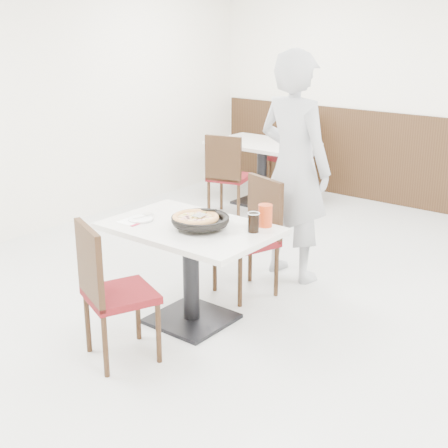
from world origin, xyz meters
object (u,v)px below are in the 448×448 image
Objects in this scene: chair_near at (120,292)px; pizza_pan at (200,223)px; bg_chair_left_far at (290,157)px; red_cup at (265,216)px; bg_chair_left_near at (230,175)px; chair_far at (246,239)px; side_plate at (141,219)px; pizza at (195,220)px; bg_table_left at (262,173)px; cola_glass at (253,223)px; main_table at (191,274)px; diner_person at (294,168)px.

chair_near is 0.75m from pizza_pan.
chair_near is 1.00× the size of bg_chair_left_far.
red_cup is 2.67m from bg_chair_left_near.
chair_far is 1.00× the size of bg_chair_left_near.
red_cup reaches higher than side_plate.
pizza is (-0.03, -0.02, 0.02)m from pizza_pan.
side_plate is 0.19× the size of bg_chair_left_far.
bg_chair_left_near reaches higher than side_plate.
bg_table_left is 1.26× the size of bg_chair_left_near.
pizza is 1.59× the size of side_plate.
chair_far is 2.66m from bg_table_left.
pizza is at bearing -136.78° from red_cup.
pizza_pan is 0.38m from cola_glass.
pizza reaches higher than pizza_pan.
main_table is at bearing 179.81° from pizza_pan.
cola_glass is (0.41, -0.47, 0.34)m from chair_far.
red_cup is 3.19m from bg_table_left.
side_plate is at bearing 145.48° from chair_near.
bg_chair_left_far is (-1.38, 3.50, 0.10)m from main_table.
red_cup is 0.17× the size of bg_chair_left_near.
chair_far is at bearing 128.78° from bg_chair_left_far.
chair_far is at bearing 141.47° from red_cup.
main_table is 3.22m from bg_table_left.
bg_chair_left_far reaches higher than cola_glass.
bg_table_left is at bearing 125.31° from red_cup.
bg_chair_left_near is at bearing -89.26° from bg_table_left.
diner_person reaches higher than pizza.
diner_person is at bearing 70.61° from side_plate.
chair_near is 0.49× the size of diner_person.
diner_person is 1.61× the size of bg_table_left.
bg_table_left is (-1.83, 2.73, -0.44)m from cola_glass.
side_plate is (-0.37, -0.13, 0.38)m from main_table.
red_cup is 3.67m from bg_chair_left_far.
bg_table_left is 0.65m from bg_chair_left_near.
pizza_pan is 2.96× the size of cola_glass.
cola_glass is at bearing 20.54° from side_plate.
bg_chair_left_near is (0.01, -0.65, 0.10)m from bg_table_left.
pizza is (0.06, -0.02, 0.44)m from main_table.
side_plate is 2.60m from bg_chair_left_near.
diner_person reaches higher than main_table.
bg_table_left is (-1.03, 3.02, -0.38)m from side_plate.
cola_glass is 0.14× the size of bg_chair_left_near.
chair_near reaches higher than cola_glass.
red_cup reaches higher than pizza_pan.
side_plate is 0.92m from red_cup.
chair_near is 0.74m from pizza.
pizza is at bearing 14.50° from side_plate.
pizza reaches higher than side_plate.
diner_person reaches higher than bg_chair_left_far.
chair_near is 3.83m from bg_table_left.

